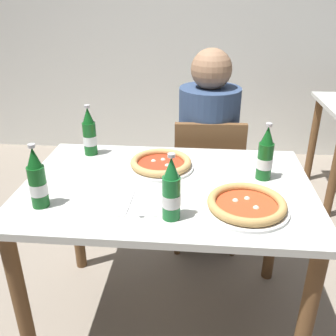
% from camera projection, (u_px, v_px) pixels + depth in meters
% --- Properties ---
extents(ground_plane, '(8.00, 8.00, 0.00)m').
position_uv_depth(ground_plane, '(167.00, 316.00, 1.88)').
color(ground_plane, gray).
extents(back_wall_tiled, '(7.00, 0.10, 2.60)m').
position_uv_depth(back_wall_tiled, '(189.00, 12.00, 3.30)').
color(back_wall_tiled, white).
rests_on(back_wall_tiled, ground_plane).
extents(dining_table_main, '(1.20, 0.80, 0.75)m').
position_uv_depth(dining_table_main, '(167.00, 207.00, 1.61)').
color(dining_table_main, silver).
rests_on(dining_table_main, ground_plane).
extents(chair_behind_table, '(0.42, 0.42, 0.85)m').
position_uv_depth(chair_behind_table, '(207.00, 177.00, 2.21)').
color(chair_behind_table, brown).
rests_on(chair_behind_table, ground_plane).
extents(diner_seated, '(0.34, 0.34, 1.21)m').
position_uv_depth(diner_seated, '(207.00, 158.00, 2.21)').
color(diner_seated, '#2D3342').
rests_on(diner_seated, ground_plane).
extents(pizza_margherita_near, '(0.30, 0.30, 0.04)m').
position_uv_depth(pizza_margherita_near, '(161.00, 164.00, 1.69)').
color(pizza_margherita_near, white).
rests_on(pizza_margherita_near, dining_table_main).
extents(pizza_marinara_far, '(0.31, 0.31, 0.04)m').
position_uv_depth(pizza_marinara_far, '(246.00, 205.00, 1.37)').
color(pizza_marinara_far, white).
rests_on(pizza_marinara_far, dining_table_main).
extents(beer_bottle_left, '(0.07, 0.07, 0.25)m').
position_uv_depth(beer_bottle_left, '(265.00, 156.00, 1.56)').
color(beer_bottle_left, '#14591E').
rests_on(beer_bottle_left, dining_table_main).
extents(beer_bottle_center, '(0.07, 0.07, 0.25)m').
position_uv_depth(beer_bottle_center, '(37.00, 181.00, 1.36)').
color(beer_bottle_center, '#14591E').
rests_on(beer_bottle_center, dining_table_main).
extents(beer_bottle_right, '(0.07, 0.07, 0.25)m').
position_uv_depth(beer_bottle_right, '(89.00, 134.00, 1.80)').
color(beer_bottle_right, '#14591E').
rests_on(beer_bottle_right, dining_table_main).
extents(beer_bottle_extra, '(0.07, 0.07, 0.25)m').
position_uv_depth(beer_bottle_extra, '(171.00, 192.00, 1.29)').
color(beer_bottle_extra, '#196B2D').
rests_on(beer_bottle_extra, dining_table_main).
extents(napkin_with_cutlery, '(0.19, 0.19, 0.01)m').
position_uv_depth(napkin_with_cutlery, '(135.00, 203.00, 1.41)').
color(napkin_with_cutlery, white).
rests_on(napkin_with_cutlery, dining_table_main).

